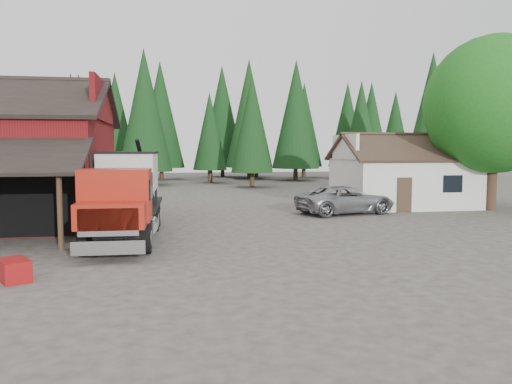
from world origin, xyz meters
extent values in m
plane|color=#413A33|center=(0.00, 0.00, 0.00)|extent=(120.00, 120.00, 0.00)
cube|color=maroon|center=(-5.00, 10.00, 6.00)|extent=(0.25, 7.00, 2.00)
cylinder|color=#382619|center=(-5.60, 2.10, 1.40)|extent=(0.20, 0.20, 2.80)
cube|color=silver|center=(13.00, 13.00, 1.50)|extent=(8.00, 6.00, 3.00)
cube|color=#38281E|center=(13.00, 11.50, 3.75)|extent=(8.60, 3.42, 1.80)
cube|color=#38281E|center=(13.00, 14.50, 3.75)|extent=(8.60, 3.42, 1.80)
cube|color=silver|center=(9.00, 13.00, 3.75)|extent=(0.20, 4.20, 1.50)
cube|color=silver|center=(17.00, 13.00, 3.75)|extent=(0.20, 4.20, 1.50)
cube|color=#38281E|center=(11.50, 9.98, 1.00)|extent=(0.90, 0.06, 2.00)
cube|color=black|center=(14.50, 9.98, 1.60)|extent=(1.20, 0.06, 1.00)
cylinder|color=#382619|center=(17.00, 10.00, 1.60)|extent=(0.60, 0.60, 3.20)
sphere|color=#166118|center=(17.00, 10.00, 6.20)|extent=(8.00, 8.00, 8.00)
sphere|color=#166118|center=(15.80, 10.80, 5.00)|extent=(4.40, 4.40, 4.40)
cylinder|color=#382619|center=(6.00, 30.00, 0.80)|extent=(0.44, 0.44, 1.60)
cone|color=black|center=(6.00, 30.00, 5.90)|extent=(3.96, 3.96, 9.00)
cylinder|color=#382619|center=(22.00, 26.00, 0.80)|extent=(0.44, 0.44, 1.60)
cone|color=black|center=(22.00, 26.00, 6.90)|extent=(4.84, 4.84, 11.00)
cylinder|color=#382619|center=(-4.00, 34.00, 0.80)|extent=(0.44, 0.44, 1.60)
cone|color=black|center=(-4.00, 34.00, 7.40)|extent=(5.28, 5.28, 12.00)
cylinder|color=black|center=(-4.64, 1.08, 0.54)|extent=(0.38, 1.10, 1.09)
cylinder|color=black|center=(-2.56, 1.01, 0.54)|extent=(0.38, 1.10, 1.09)
cylinder|color=black|center=(-4.48, 5.81, 0.54)|extent=(0.38, 1.10, 1.09)
cylinder|color=black|center=(-2.40, 5.74, 0.54)|extent=(0.38, 1.10, 1.09)
cylinder|color=black|center=(-4.43, 7.19, 0.54)|extent=(0.38, 1.10, 1.09)
cylinder|color=black|center=(-2.36, 7.12, 0.54)|extent=(0.38, 1.10, 1.09)
cube|color=black|center=(-3.49, 4.20, 0.94)|extent=(1.37, 8.52, 0.39)
cube|color=silver|center=(-3.65, -0.49, 0.54)|extent=(2.28, 0.25, 0.44)
cube|color=silver|center=(-3.65, -0.39, 1.33)|extent=(1.88, 0.16, 0.89)
cube|color=maroon|center=(-3.63, 0.20, 1.48)|extent=(2.26, 1.36, 0.84)
cube|color=maroon|center=(-3.58, 1.48, 2.02)|extent=(2.42, 1.76, 1.83)
cube|color=black|center=(-3.61, 0.69, 2.32)|extent=(2.07, 0.15, 0.89)
cylinder|color=black|center=(-4.54, 2.41, 2.57)|extent=(0.14, 0.14, 1.78)
cube|color=black|center=(-3.55, 2.47, 1.97)|extent=(2.42, 0.20, 1.58)
cube|color=black|center=(-3.45, 5.58, 1.20)|extent=(2.71, 5.81, 0.16)
cube|color=beige|center=(-3.45, 5.58, 2.67)|extent=(2.38, 3.33, 1.58)
cone|color=beige|center=(-3.45, 5.58, 1.68)|extent=(2.24, 2.24, 0.69)
cube|color=black|center=(-3.45, 5.58, 3.47)|extent=(2.48, 3.43, 0.08)
cylinder|color=black|center=(-2.81, 6.94, 2.57)|extent=(0.81, 2.14, 3.01)
cube|color=maroon|center=(-3.96, 7.97, 1.48)|extent=(0.62, 0.81, 0.44)
cylinder|color=silver|center=(-2.43, 2.09, 0.84)|extent=(0.59, 1.01, 0.55)
imported|color=#93959A|center=(8.00, 10.00, 0.78)|extent=(6.03, 3.76, 1.56)
cube|color=maroon|center=(-6.00, -2.03, 0.30)|extent=(1.15, 1.30, 0.60)
camera|label=1|loc=(-1.74, -16.49, 3.65)|focal=35.00mm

